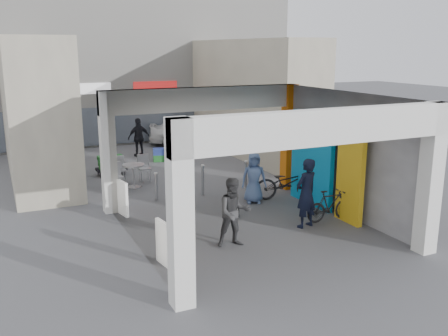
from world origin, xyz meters
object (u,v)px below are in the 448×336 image
produce_stand (111,167)px  white_van (193,130)px  bicycle_rear (330,205)px  man_with_dog (306,193)px  border_collie (233,208)px  bicycle_front (287,183)px  man_back_turned (234,212)px  cafe_set (128,176)px  man_elderly (254,178)px  man_crates (139,137)px

produce_stand → white_van: (4.99, 4.41, 0.43)m
bicycle_rear → white_van: size_ratio=0.35×
man_with_dog → white_van: size_ratio=0.44×
border_collie → bicycle_front: (2.30, 0.91, 0.25)m
bicycle_front → white_van: white_van is taller
man_back_turned → bicycle_front: bearing=50.1°
border_collie → white_van: size_ratio=0.16×
produce_stand → white_van: size_ratio=0.26×
border_collie → white_van: (2.94, 10.70, 0.45)m
produce_stand → cafe_set: bearing=-65.0°
border_collie → white_van: 11.10m
bicycle_front → bicycle_rear: 2.26m
cafe_set → man_elderly: bearing=-49.5°
produce_stand → border_collie: 6.61m
produce_stand → man_back_turned: man_back_turned is taller
produce_stand → man_with_dog: (3.46, -7.74, 0.64)m
man_elderly → white_van: man_elderly is taller
man_elderly → white_van: (1.75, 9.67, -0.06)m
cafe_set → produce_stand: 1.73m
cafe_set → produce_stand: (-0.20, 1.72, -0.06)m
produce_stand → man_elderly: man_elderly is taller
man_crates → white_van: bearing=-159.1°
man_back_turned → man_elderly: 3.53m
man_elderly → man_crates: size_ratio=0.93×
man_elderly → bicycle_rear: bearing=-45.3°
man_crates → bicycle_rear: man_crates is taller
cafe_set → bicycle_rear: (4.14, -5.92, 0.10)m
man_back_turned → man_elderly: (2.07, 2.87, -0.06)m
bicycle_rear → man_back_turned: bearing=100.1°
man_crates → bicycle_rear: size_ratio=1.14×
cafe_set → border_collie: (1.84, -4.56, -0.07)m
man_elderly → bicycle_front: man_elderly is taller
man_with_dog → man_crates: (-1.61, 10.53, -0.09)m
man_back_turned → man_crates: 10.94m
border_collie → bicycle_rear: bicycle_rear is taller
cafe_set → border_collie: bearing=-68.1°
produce_stand → border_collie: produce_stand is taller
bicycle_rear → cafe_set: bearing=36.3°
man_back_turned → bicycle_rear: man_back_turned is taller
man_with_dog → man_back_turned: 2.32m
man_crates → border_collie: bearing=84.7°
border_collie → man_back_turned: bearing=-128.9°
man_elderly → man_with_dog: bearing=-65.2°
border_collie → man_elderly: 1.65m
man_with_dog → bicycle_rear: (0.89, 0.11, -0.49)m
border_collie → bicycle_front: bicycle_front is taller
bicycle_front → man_back_turned: bearing=148.8°
produce_stand → border_collie: (2.04, -6.28, -0.01)m
produce_stand → man_with_dog: bearing=-47.7°
produce_stand → man_crates: bearing=74.7°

